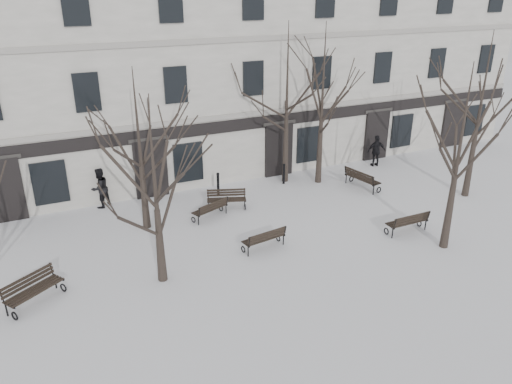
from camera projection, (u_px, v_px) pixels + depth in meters
ground at (292, 254)px, 19.55m from camera, size 100.00×100.00×0.00m
building at (184, 65)px, 28.21m from camera, size 40.40×10.20×11.40m
tree_1 at (154, 172)px, 16.28m from camera, size 4.60×4.60×6.57m
tree_2 at (461, 137)px, 18.32m from camera, size 5.12×5.12×7.31m
tree_3 at (482, 97)px, 22.99m from camera, size 5.54×5.54×7.91m
tree_4 at (138, 131)px, 20.03m from camera, size 4.82×4.82×6.88m
tree_5 at (287, 85)px, 24.73m from camera, size 5.72×5.72×8.18m
tree_6 at (323, 86)px, 24.60m from camera, size 5.71×5.71×8.16m
bench_0 at (33, 289)px, 16.39m from camera, size 1.99×1.64×0.99m
bench_1 at (265, 238)px, 19.72m from camera, size 1.86×0.90×0.90m
bench_2 at (408, 222)px, 21.01m from camera, size 1.89×0.70×0.95m
bench_3 at (227, 199)px, 23.30m from camera, size 1.90×1.22×0.91m
bench_4 at (211, 209)px, 22.31m from camera, size 1.83×1.21×0.88m
bench_5 at (362, 178)px, 25.55m from camera, size 1.08×2.09×1.01m
bollard_a at (218, 183)px, 24.72m from camera, size 0.15×0.15×1.19m
bollard_b at (284, 173)px, 26.12m from camera, size 0.14×0.14×1.12m
pedestrian_b at (102, 207)px, 23.64m from camera, size 1.18×1.12×1.93m
pedestrian_c at (375, 166)px, 28.90m from camera, size 1.13×0.65×1.82m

